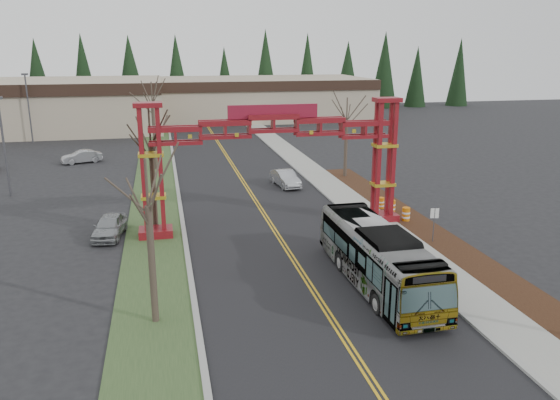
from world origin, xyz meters
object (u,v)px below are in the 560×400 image
object	(u,v)px
retail_building_east	(258,98)
barrel_north	(381,204)
retail_building_west	(5,106)
barrel_mid	(392,207)
gateway_arch	(273,144)
transit_bus	(377,257)
bare_tree_median_far	(152,105)
bare_tree_right_far	(347,121)
light_pole_near	(3,140)
silver_sedan	(285,178)
parked_car_far_a	(82,157)
bare_tree_median_mid	(151,143)
parked_car_near_a	(109,226)
bare_tree_median_near	(148,207)
street_sign	(434,218)
barrel_south	(406,215)
light_pole_far	(28,103)

from	to	relation	value
retail_building_east	barrel_north	world-z (taller)	retail_building_east
retail_building_west	barrel_mid	bearing A→B (deg)	-52.81
barrel_mid	barrel_north	world-z (taller)	barrel_mid
gateway_arch	retail_building_east	size ratio (longest dim) A/B	0.48
transit_bus	bare_tree_median_far	size ratio (longest dim) A/B	1.30
transit_bus	barrel_north	world-z (taller)	transit_bus
transit_bus	barrel_mid	xyz separation A→B (m)	(6.13, 12.13, -1.11)
retail_building_west	bare_tree_median_far	size ratio (longest dim) A/B	5.15
bare_tree_right_far	barrel_mid	xyz separation A→B (m)	(-0.41, -12.20, -4.97)
light_pole_near	bare_tree_right_far	bearing A→B (deg)	1.39
transit_bus	silver_sedan	bearing A→B (deg)	89.31
parked_car_far_a	bare_tree_median_mid	size ratio (longest dim) A/B	0.50
gateway_arch	barrel_mid	world-z (taller)	gateway_arch
gateway_arch	bare_tree_median_far	bearing A→B (deg)	110.52
retail_building_east	barrel_mid	xyz separation A→B (m)	(-0.41, -60.18, -3.01)
parked_car_near_a	bare_tree_median_near	size ratio (longest dim) A/B	0.57
street_sign	transit_bus	bearing A→B (deg)	-138.57
retail_building_west	bare_tree_median_mid	size ratio (longest dim) A/B	5.44
transit_bus	retail_building_west	bearing A→B (deg)	116.92
transit_bus	bare_tree_median_near	world-z (taller)	bare_tree_median_near
silver_sedan	bare_tree_median_far	xyz separation A→B (m)	(-11.51, 9.74, 5.95)
barrel_north	parked_car_far_a	bearing A→B (deg)	136.54
bare_tree_median_far	street_sign	xyz separation A→B (m)	(17.47, -26.41, -4.99)
parked_car_near_a	street_sign	xyz separation A→B (m)	(20.47, -5.71, 0.94)
bare_tree_median_near	bare_tree_median_far	xyz separation A→B (m)	(0.00, 33.39, 1.14)
retail_building_west	retail_building_east	distance (m)	40.79
transit_bus	bare_tree_right_far	bearing A→B (deg)	74.39
retail_building_west	barrel_south	world-z (taller)	retail_building_west
barrel_south	barrel_north	distance (m)	3.35
bare_tree_median_far	street_sign	distance (m)	32.06
retail_building_east	light_pole_far	bearing A→B (deg)	-149.78
barrel_south	barrel_north	bearing A→B (deg)	99.89
bare_tree_median_mid	bare_tree_median_far	xyz separation A→B (m)	(0.00, 20.24, 0.54)
transit_bus	bare_tree_median_near	size ratio (longest dim) A/B	1.52
light_pole_far	barrel_south	bearing A→B (deg)	-51.55
barrel_north	light_pole_far	bearing A→B (deg)	130.23
transit_bus	barrel_south	xyz separation A→B (m)	(6.23, 9.82, -1.08)
parked_car_far_a	bare_tree_median_far	xyz separation A→B (m)	(7.98, -5.18, 5.98)
parked_car_near_a	light_pole_near	size ratio (longest dim) A/B	0.52
silver_sedan	street_sign	size ratio (longest dim) A/B	1.90
bare_tree_right_far	bare_tree_median_near	bearing A→B (deg)	-124.70
parked_car_far_a	barrel_north	bearing A→B (deg)	27.28
parked_car_near_a	bare_tree_median_near	xyz separation A→B (m)	(3.00, -12.68, 4.79)
transit_bus	bare_tree_median_far	world-z (taller)	bare_tree_median_far
bare_tree_median_far	bare_tree_right_far	size ratio (longest dim) A/B	1.16
silver_sedan	bare_tree_median_mid	xyz separation A→B (m)	(-11.51, -10.50, 5.40)
transit_bus	barrel_north	distance (m)	14.33
light_pole_far	street_sign	xyz separation A→B (m)	(33.60, -47.12, -3.52)
barrel_south	parked_car_near_a	bearing A→B (deg)	176.72
bare_tree_median_near	bare_tree_right_far	size ratio (longest dim) A/B	1.00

